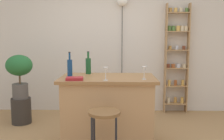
% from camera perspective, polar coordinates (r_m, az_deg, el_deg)
% --- Properties ---
extents(back_wall, '(6.40, 0.10, 2.80)m').
position_cam_1_polar(back_wall, '(4.95, -0.26, 6.72)').
color(back_wall, beige).
rests_on(back_wall, ground).
extents(kitchen_counter, '(1.27, 0.76, 0.95)m').
position_cam_1_polar(kitchen_counter, '(3.45, -0.92, -9.29)').
color(kitchen_counter, tan).
rests_on(kitchen_counter, ground).
extents(bar_stool, '(0.35, 0.35, 0.67)m').
position_cam_1_polar(bar_stool, '(2.82, -1.70, -12.62)').
color(bar_stool, black).
rests_on(bar_stool, ground).
extents(spice_shelf, '(0.44, 0.15, 2.10)m').
position_cam_1_polar(spice_shelf, '(4.95, 14.54, 2.93)').
color(spice_shelf, '#A87F51').
rests_on(spice_shelf, ground).
extents(plant_stool, '(0.33, 0.33, 0.44)m').
position_cam_1_polar(plant_stool, '(4.61, -19.98, -8.69)').
color(plant_stool, '#2D2823').
rests_on(plant_stool, ground).
extents(potted_plant, '(0.44, 0.40, 0.74)m').
position_cam_1_polar(potted_plant, '(4.47, -20.38, -0.18)').
color(potted_plant, '#514C47').
rests_on(potted_plant, plant_stool).
extents(bottle_sauce_amber, '(0.07, 0.07, 0.34)m').
position_cam_1_polar(bottle_sauce_amber, '(3.34, -9.60, 0.52)').
color(bottle_sauce_amber, navy).
rests_on(bottle_sauce_amber, kitchen_counter).
extents(bottle_soda_blue, '(0.08, 0.08, 0.33)m').
position_cam_1_polar(bottle_soda_blue, '(3.61, -5.43, 1.05)').
color(bottle_soda_blue, '#194C23').
rests_on(bottle_soda_blue, kitchen_counter).
extents(wine_glass_left, '(0.07, 0.07, 0.16)m').
position_cam_1_polar(wine_glass_left, '(3.17, 7.35, -0.01)').
color(wine_glass_left, silver).
rests_on(wine_glass_left, kitchen_counter).
extents(wine_glass_center, '(0.07, 0.07, 0.16)m').
position_cam_1_polar(wine_glass_center, '(3.07, -1.46, -0.20)').
color(wine_glass_center, silver).
rests_on(wine_glass_center, kitchen_counter).
extents(cookbook, '(0.22, 0.17, 0.03)m').
position_cam_1_polar(cookbook, '(3.13, -8.53, -1.96)').
color(cookbook, maroon).
rests_on(cookbook, kitchen_counter).
extents(pendant_globe_light, '(0.21, 0.21, 2.26)m').
position_cam_1_polar(pendant_globe_light, '(4.88, 2.35, 15.13)').
color(pendant_globe_light, black).
rests_on(pendant_globe_light, ground).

